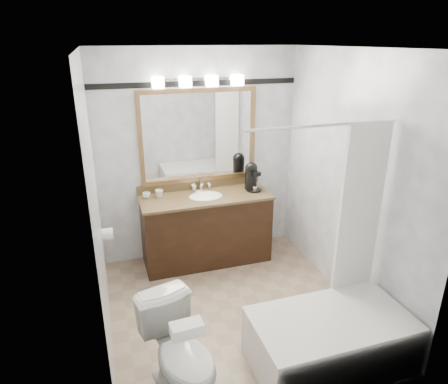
% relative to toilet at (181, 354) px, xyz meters
% --- Properties ---
extents(room, '(2.42, 2.62, 2.52)m').
position_rel_toilet_xyz_m(room, '(0.71, 0.87, 0.87)').
color(room, gray).
rests_on(room, ground).
extents(vanity, '(1.53, 0.58, 0.97)m').
position_rel_toilet_xyz_m(vanity, '(0.71, 1.89, 0.06)').
color(vanity, black).
rests_on(vanity, ground).
extents(mirror, '(1.40, 0.04, 1.10)m').
position_rel_toilet_xyz_m(mirror, '(0.71, 2.16, 1.12)').
color(mirror, olive).
rests_on(mirror, room).
extents(vanity_light_bar, '(1.02, 0.14, 0.12)m').
position_rel_toilet_xyz_m(vanity_light_bar, '(0.71, 2.10, 1.75)').
color(vanity_light_bar, silver).
rests_on(vanity_light_bar, room).
extents(accent_stripe, '(2.40, 0.01, 0.06)m').
position_rel_toilet_xyz_m(accent_stripe, '(0.71, 2.17, 1.72)').
color(accent_stripe, black).
rests_on(accent_stripe, room).
extents(bathtub, '(1.30, 0.75, 1.96)m').
position_rel_toilet_xyz_m(bathtub, '(1.26, -0.03, -0.10)').
color(bathtub, white).
rests_on(bathtub, ground).
extents(tp_roll, '(0.11, 0.12, 0.12)m').
position_rel_toilet_xyz_m(tp_roll, '(-0.43, 1.54, 0.32)').
color(tp_roll, white).
rests_on(tp_roll, room).
extents(toilet, '(0.61, 0.84, 0.77)m').
position_rel_toilet_xyz_m(toilet, '(0.00, 0.00, 0.00)').
color(toilet, white).
rests_on(toilet, ground).
extents(tissue_box, '(0.22, 0.13, 0.09)m').
position_rel_toilet_xyz_m(tissue_box, '(0.00, -0.25, 0.43)').
color(tissue_box, white).
rests_on(tissue_box, toilet).
extents(coffee_maker, '(0.18, 0.22, 0.34)m').
position_rel_toilet_xyz_m(coffee_maker, '(1.30, 1.92, 0.64)').
color(coffee_maker, black).
rests_on(coffee_maker, vanity).
extents(cup_left, '(0.09, 0.09, 0.07)m').
position_rel_toilet_xyz_m(cup_left, '(0.04, 2.03, 0.50)').
color(cup_left, white).
rests_on(cup_left, vanity).
extents(cup_right, '(0.10, 0.10, 0.09)m').
position_rel_toilet_xyz_m(cup_right, '(0.19, 2.02, 0.51)').
color(cup_right, white).
rests_on(cup_right, vanity).
extents(soap_bottle_a, '(0.05, 0.05, 0.09)m').
position_rel_toilet_xyz_m(soap_bottle_a, '(0.63, 2.11, 0.51)').
color(soap_bottle_a, white).
rests_on(soap_bottle_a, vanity).
extents(soap_bar, '(0.08, 0.06, 0.02)m').
position_rel_toilet_xyz_m(soap_bar, '(0.67, 2.01, 0.48)').
color(soap_bar, beige).
rests_on(soap_bar, vanity).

